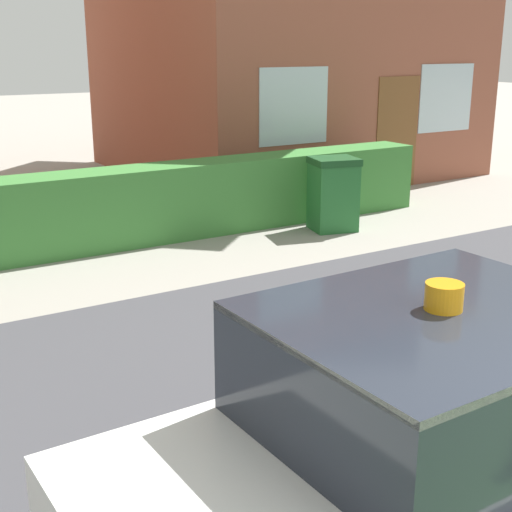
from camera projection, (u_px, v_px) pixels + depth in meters
road_strip at (311, 401)px, 5.55m from camera, size 28.00×5.83×0.01m
garden_hedge at (77, 213)px, 9.45m from camera, size 11.34×0.70×1.05m
police_car at (457, 432)px, 3.89m from camera, size 4.40×1.74×1.53m
wheelie_bin at (333, 194)px, 10.55m from camera, size 0.78×0.74×1.08m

